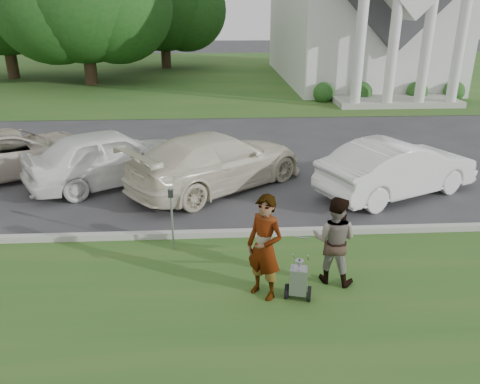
{
  "coord_description": "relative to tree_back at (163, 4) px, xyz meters",
  "views": [
    {
      "loc": [
        -0.26,
        -8.67,
        4.79
      ],
      "look_at": [
        0.22,
        0.0,
        1.28
      ],
      "focal_mm": 35.0,
      "sensor_mm": 36.0,
      "label": 1
    }
  ],
  "objects": [
    {
      "name": "ground",
      "position": [
        4.01,
        -29.99,
        -4.73
      ],
      "size": [
        120.0,
        120.0,
        0.0
      ],
      "primitive_type": "plane",
      "color": "#333335",
      "rests_on": "ground"
    },
    {
      "name": "grass_strip",
      "position": [
        4.01,
        -32.99,
        -4.72
      ],
      "size": [
        80.0,
        7.0,
        0.01
      ],
      "primitive_type": "cube",
      "color": "#24521C",
      "rests_on": "ground"
    },
    {
      "name": "church_lawn",
      "position": [
        4.01,
        -2.99,
        -4.72
      ],
      "size": [
        80.0,
        30.0,
        0.01
      ],
      "primitive_type": "cube",
      "color": "#24521C",
      "rests_on": "ground"
    },
    {
      "name": "curb",
      "position": [
        4.01,
        -29.44,
        -4.65
      ],
      "size": [
        80.0,
        0.18,
        0.15
      ],
      "primitive_type": "cube",
      "color": "#9E9E93",
      "rests_on": "ground"
    },
    {
      "name": "tree_back",
      "position": [
        0.0,
        0.0,
        0.0
      ],
      "size": [
        9.61,
        7.6,
        8.89
      ],
      "color": "#332316",
      "rests_on": "ground"
    },
    {
      "name": "striping_cart",
      "position": [
        5.13,
        -31.85,
        -4.37
      ],
      "size": [
        0.58,
        0.96,
        0.83
      ],
      "rotation": [
        0.0,
        0.0,
        -0.25
      ],
      "color": "black",
      "rests_on": "ground"
    },
    {
      "name": "person_left",
      "position": [
        4.55,
        -31.71,
        -3.78
      ],
      "size": [
        0.81,
        0.8,
        1.88
      ],
      "primitive_type": "imported",
      "rotation": [
        0.0,
        0.0,
        -0.74
      ],
      "color": "#999999",
      "rests_on": "ground"
    },
    {
      "name": "person_right",
      "position": [
        5.85,
        -31.31,
        -3.89
      ],
      "size": [
        1.0,
        0.92,
        1.66
      ],
      "primitive_type": "imported",
      "rotation": [
        0.0,
        0.0,
        2.7
      ],
      "color": "#999999",
      "rests_on": "ground"
    },
    {
      "name": "parking_meter_near",
      "position": [
        2.84,
        -29.98,
        -3.85
      ],
      "size": [
        0.1,
        0.09,
        1.39
      ],
      "color": "gray",
      "rests_on": "ground"
    },
    {
      "name": "car_a",
      "position": [
        -2.19,
        -25.0,
        -4.05
      ],
      "size": [
        5.34,
        4.42,
        1.35
      ],
      "primitive_type": "imported",
      "rotation": [
        0.0,
        0.0,
        2.11
      ],
      "color": "beige",
      "rests_on": "ground"
    },
    {
      "name": "car_b",
      "position": [
        0.81,
        -25.91,
        -3.93
      ],
      "size": [
        4.96,
        3.99,
        1.59
      ],
      "primitive_type": "imported",
      "rotation": [
        0.0,
        0.0,
        2.11
      ],
      "color": "white",
      "rests_on": "ground"
    },
    {
      "name": "car_c",
      "position": [
        3.81,
        -26.37,
        -3.96
      ],
      "size": [
        5.47,
        4.93,
        1.53
      ],
      "primitive_type": "imported",
      "rotation": [
        0.0,
        0.0,
        2.23
      ],
      "color": "beige",
      "rests_on": "ground"
    },
    {
      "name": "car_d",
      "position": [
        8.58,
        -27.17,
        -3.99
      ],
      "size": [
        4.73,
        3.31,
        1.48
      ],
      "primitive_type": "imported",
      "rotation": [
        0.0,
        0.0,
        2.01
      ],
      "color": "white",
      "rests_on": "ground"
    }
  ]
}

